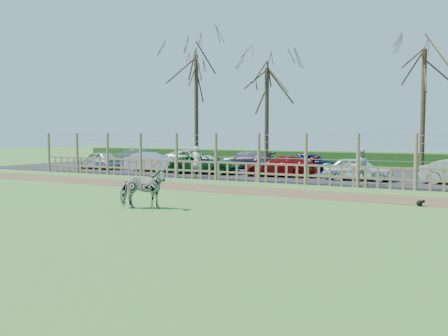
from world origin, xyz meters
The scene contains 21 objects.
ground centered at (0.00, 0.00, 0.00)m, with size 120.00×120.00×0.00m, color #6D9F48.
dirt_strip centered at (0.00, 4.50, 0.01)m, with size 34.00×2.80×0.01m, color brown.
asphalt centered at (0.00, 14.50, 0.02)m, with size 44.00×13.00×0.04m, color #232326.
hedge centered at (0.00, 21.50, 0.55)m, with size 46.00×2.00×1.10m, color #1E4716.
fence centered at (0.00, 8.00, 0.80)m, with size 30.16×0.16×2.50m.
tree_left centered at (-6.50, 12.50, 5.62)m, with size 4.80×4.80×7.88m.
tree_mid centered at (-2.00, 13.50, 4.87)m, with size 4.80×4.80×6.83m.
tree_right centered at (7.00, 14.00, 5.24)m, with size 4.80×4.80×7.35m.
zebra centered at (0.40, -1.97, 0.68)m, with size 0.73×1.61×1.36m, color gray.
visitor_a centered at (-4.25, 8.88, 0.90)m, with size 0.63×0.41×1.72m, color beige.
visitor_b centered at (4.91, 8.84, 0.90)m, with size 0.84×0.65×1.72m, color beige.
crow centered at (8.32, 3.07, 0.11)m, with size 0.28×0.21×0.23m.
car_0 centered at (-13.48, 10.93, 0.64)m, with size 1.42×3.52×1.20m, color silver.
car_1 centered at (-8.96, 10.95, 0.64)m, with size 1.27×3.64×1.20m, color #B8B7CB.
car_2 centered at (-4.93, 11.07, 0.64)m, with size 1.99×4.32×1.20m, color #135421.
car_3 centered at (-0.10, 11.28, 0.64)m, with size 1.68×4.13×1.20m, color maroon.
car_4 centered at (4.27, 11.04, 0.64)m, with size 1.42×3.52×1.20m, color silver.
car_7 centered at (-13.82, 15.93, 0.64)m, with size 1.27×3.64×1.20m, color #545764.
car_8 centered at (-9.35, 16.34, 0.64)m, with size 1.99×4.32×1.20m, color silver.
car_9 centered at (-4.79, 16.00, 0.64)m, with size 1.68×4.13×1.20m, color #5E546C.
car_10 centered at (0.11, 15.91, 0.64)m, with size 1.42×3.52×1.20m, color #0C193D.
Camera 1 is at (10.55, -14.97, 2.49)m, focal length 40.00 mm.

